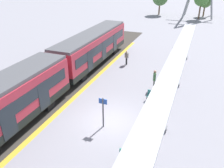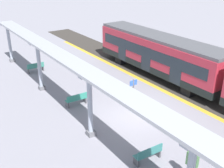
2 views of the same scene
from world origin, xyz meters
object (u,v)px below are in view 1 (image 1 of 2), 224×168
at_px(canopy_pillar_third, 166,106).
at_px(passenger_by_the_benches, 155,77).
at_px(canopy_pillar_fourth, 179,66).
at_px(trash_bin, 174,51).
at_px(train_far_carriage, 93,48).
at_px(passenger_waiting_near_edge, 127,56).
at_px(bench_mid_platform, 156,97).
at_px(bench_far_end, 132,160).
at_px(platform_info_sign, 103,110).
at_px(bench_extra_slot, 173,65).
at_px(canopy_pillar_fifth, 188,43).

height_order(canopy_pillar_third, passenger_by_the_benches, canopy_pillar_third).
bearing_deg(canopy_pillar_fourth, passenger_by_the_benches, -145.03).
xyz_separation_m(canopy_pillar_fourth, trash_bin, (-1.45, 8.44, -1.44)).
xyz_separation_m(train_far_carriage, passenger_waiting_near_edge, (3.48, 1.10, -0.86)).
distance_m(bench_mid_platform, bench_far_end, 7.15).
height_order(bench_mid_platform, trash_bin, trash_bin).
xyz_separation_m(canopy_pillar_third, bench_mid_platform, (-1.19, 3.50, -1.46)).
bearing_deg(train_far_carriage, canopy_pillar_fourth, -13.58).
distance_m(bench_far_end, passenger_waiting_near_edge, 14.68).
bearing_deg(platform_info_sign, bench_far_end, -43.57).
distance_m(canopy_pillar_third, canopy_pillar_fourth, 6.86).
distance_m(canopy_pillar_fourth, bench_far_end, 10.65).
distance_m(bench_extra_slot, platform_info_sign, 12.07).
distance_m(canopy_pillar_third, bench_mid_platform, 3.98).
relative_size(train_far_carriage, trash_bin, 14.40).
distance_m(passenger_waiting_near_edge, passenger_by_the_benches, 6.14).
bearing_deg(canopy_pillar_third, bench_extra_slot, 94.94).
bearing_deg(canopy_pillar_fourth, bench_mid_platform, -109.57).
bearing_deg(bench_mid_platform, canopy_pillar_fifth, 83.73).
bearing_deg(trash_bin, canopy_pillar_fifth, -32.78).
relative_size(bench_mid_platform, passenger_waiting_near_edge, 0.98).
distance_m(train_far_carriage, canopy_pillar_fifth, 10.71).
bearing_deg(canopy_pillar_third, passenger_waiting_near_edge, 119.86).
bearing_deg(canopy_pillar_fourth, platform_info_sign, -115.77).
relative_size(bench_mid_platform, platform_info_sign, 0.69).
height_order(bench_extra_slot, passenger_by_the_benches, passenger_by_the_benches).
xyz_separation_m(bench_mid_platform, trash_bin, (-0.25, 11.80, 0.02)).
bearing_deg(canopy_pillar_fifth, trash_bin, 147.22).
bearing_deg(passenger_waiting_near_edge, platform_info_sign, -79.56).
bearing_deg(bench_far_end, bench_mid_platform, 91.39).
bearing_deg(canopy_pillar_third, bench_far_end, -105.65).
relative_size(train_far_carriage, passenger_waiting_near_edge, 8.50).
height_order(bench_far_end, trash_bin, trash_bin).
relative_size(canopy_pillar_fourth, passenger_by_the_benches, 2.13).
relative_size(canopy_pillar_third, bench_mid_platform, 2.47).
xyz_separation_m(canopy_pillar_fifth, platform_info_sign, (-3.80, -15.37, -0.57)).
height_order(trash_bin, passenger_by_the_benches, passenger_by_the_benches).
bearing_deg(canopy_pillar_fifth, canopy_pillar_third, -90.00).
height_order(trash_bin, platform_info_sign, platform_info_sign).
distance_m(canopy_pillar_fifth, trash_bin, 2.24).
bearing_deg(bench_far_end, passenger_waiting_near_edge, 109.26).
height_order(bench_extra_slot, trash_bin, trash_bin).
xyz_separation_m(canopy_pillar_third, bench_far_end, (-1.02, -3.64, -1.46)).
bearing_deg(canopy_pillar_fifth, platform_info_sign, -103.87).
relative_size(platform_info_sign, passenger_by_the_benches, 1.25).
bearing_deg(platform_info_sign, bench_mid_platform, 59.99).
bearing_deg(bench_extra_slot, passenger_by_the_benches, -100.10).
bearing_deg(train_far_carriage, trash_bin, 38.08).
bearing_deg(bench_far_end, bench_extra_slot, 89.61).
relative_size(trash_bin, passenger_waiting_near_edge, 0.59).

